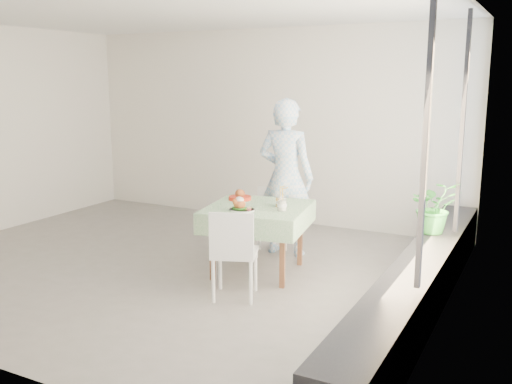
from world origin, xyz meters
The scene contains 15 objects.
floor centered at (0.00, 0.00, 0.00)m, with size 6.00×6.00×0.00m, color #5F5D5A.
ceiling centered at (0.00, 0.00, 2.80)m, with size 6.00×6.00×0.00m, color white.
wall_back centered at (0.00, 2.50, 1.40)m, with size 6.00×0.02×2.80m, color silver.
wall_right centered at (3.00, 0.00, 1.40)m, with size 0.02×5.00×2.80m, color silver.
window_pane centered at (2.97, 0.00, 1.65)m, with size 0.01×4.80×2.18m, color #D1E0F9.
window_ledge centered at (2.80, 0.00, 0.25)m, with size 0.40×4.80×0.50m, color black.
cafe_table centered at (1.01, 0.27, 0.46)m, with size 1.20×1.20×0.74m.
chair_far centered at (0.84, 0.94, 0.25)m, with size 0.49×0.49×0.80m.
chair_near centered at (1.14, -0.49, 0.27)m, with size 0.54×0.54×0.88m.
diner centered at (0.98, 1.04, 0.94)m, with size 0.68×0.45×1.87m, color #92C4EA.
main_dish centered at (0.94, 0.00, 0.79)m, with size 0.28×0.28×0.14m.
juice_cup_orange centered at (1.23, 0.34, 0.80)m, with size 0.10×0.10×0.27m.
juice_cup_lemonade centered at (1.32, 0.19, 0.81)m, with size 0.10×0.10×0.29m.
second_dish centered at (0.67, 0.46, 0.78)m, with size 0.25×0.25×0.12m.
potted_plant centered at (2.72, 0.95, 0.78)m, with size 0.50×0.44×0.56m, color #2C7F2A.
Camera 1 is at (3.75, -5.04, 2.09)m, focal length 40.00 mm.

